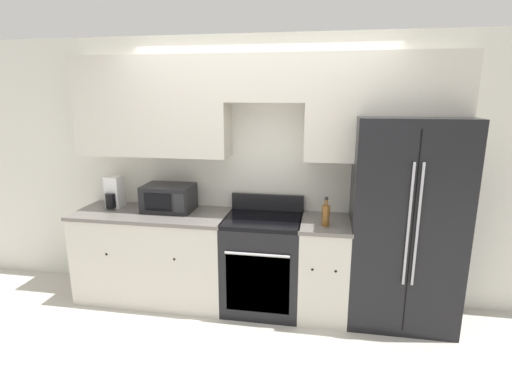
# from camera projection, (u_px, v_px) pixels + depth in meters

# --- Properties ---
(ground_plane) EXTENTS (12.00, 12.00, 0.00)m
(ground_plane) POSITION_uv_depth(u_px,v_px,m) (250.00, 322.00, 3.68)
(ground_plane) COLOR beige
(wall_back) EXTENTS (8.00, 0.39, 2.60)m
(wall_back) POSITION_uv_depth(u_px,v_px,m) (260.00, 143.00, 3.85)
(wall_back) COLOR silver
(wall_back) RESTS_ON ground_plane
(lower_cabinets_left) EXTENTS (1.53, 0.64, 0.92)m
(lower_cabinets_left) POSITION_uv_depth(u_px,v_px,m) (154.00, 255.00, 4.05)
(lower_cabinets_left) COLOR beige
(lower_cabinets_left) RESTS_ON ground_plane
(lower_cabinets_right) EXTENTS (0.47, 0.64, 0.92)m
(lower_cabinets_right) POSITION_uv_depth(u_px,v_px,m) (324.00, 268.00, 3.76)
(lower_cabinets_right) COLOR beige
(lower_cabinets_right) RESTS_ON ground_plane
(oven_range) EXTENTS (0.73, 0.65, 1.08)m
(oven_range) POSITION_uv_depth(u_px,v_px,m) (263.00, 263.00, 3.86)
(oven_range) COLOR black
(oven_range) RESTS_ON ground_plane
(refrigerator) EXTENTS (0.93, 0.80, 1.87)m
(refrigerator) POSITION_uv_depth(u_px,v_px,m) (403.00, 221.00, 3.60)
(refrigerator) COLOR black
(refrigerator) RESTS_ON ground_plane
(microwave) EXTENTS (0.49, 0.35, 0.26)m
(microwave) POSITION_uv_depth(u_px,v_px,m) (169.00, 198.00, 3.96)
(microwave) COLOR black
(microwave) RESTS_ON lower_cabinets_left
(bottle) EXTENTS (0.07, 0.07, 0.26)m
(bottle) POSITION_uv_depth(u_px,v_px,m) (326.00, 215.00, 3.50)
(bottle) COLOR brown
(bottle) RESTS_ON lower_cabinets_right
(electric_kettle) EXTENTS (0.15, 0.22, 0.32)m
(electric_kettle) POSITION_uv_depth(u_px,v_px,m) (114.00, 193.00, 4.08)
(electric_kettle) COLOR white
(electric_kettle) RESTS_ON lower_cabinets_left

